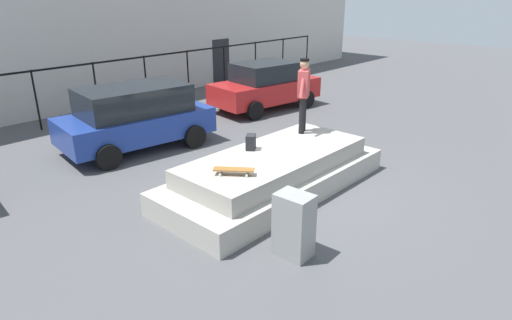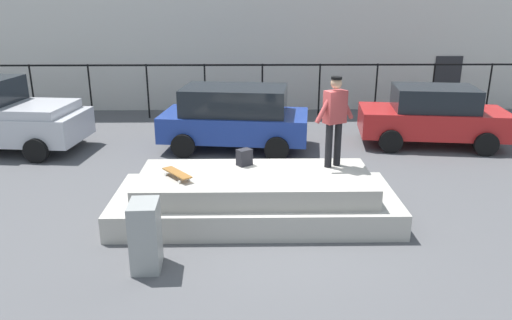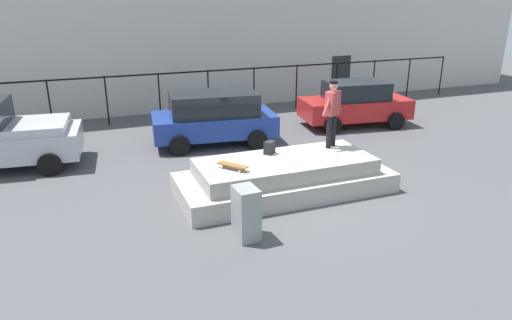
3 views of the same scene
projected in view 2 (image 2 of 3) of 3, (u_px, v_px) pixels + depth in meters
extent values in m
plane|color=#4C4C4F|center=(274.00, 217.00, 9.67)|extent=(60.00, 60.00, 0.00)
cube|color=#ADA89E|center=(255.00, 205.00, 9.64)|extent=(5.42, 2.25, 0.49)
cube|color=#A09B91|center=(255.00, 184.00, 9.50)|extent=(4.44, 1.85, 0.39)
cylinder|color=black|center=(329.00, 145.00, 9.70)|extent=(0.14, 0.14, 0.89)
cylinder|color=black|center=(338.00, 144.00, 9.80)|extent=(0.14, 0.14, 0.89)
cube|color=maroon|center=(335.00, 107.00, 9.51)|extent=(0.48, 0.41, 0.63)
cylinder|color=maroon|center=(324.00, 108.00, 9.39)|extent=(0.39, 0.27, 0.58)
cylinder|color=maroon|center=(346.00, 105.00, 9.63)|extent=(0.39, 0.27, 0.58)
sphere|color=tan|center=(336.00, 83.00, 9.36)|extent=(0.22, 0.22, 0.22)
cylinder|color=black|center=(337.00, 78.00, 9.33)|extent=(0.28, 0.28, 0.05)
cube|color=brown|center=(177.00, 173.00, 9.18)|extent=(0.63, 0.74, 0.02)
cylinder|color=silver|center=(179.00, 182.00, 8.96)|extent=(0.06, 0.06, 0.06)
cylinder|color=silver|center=(189.00, 179.00, 9.08)|extent=(0.06, 0.06, 0.06)
cylinder|color=silver|center=(166.00, 174.00, 9.34)|extent=(0.06, 0.06, 0.06)
cylinder|color=silver|center=(175.00, 172.00, 9.46)|extent=(0.06, 0.06, 0.06)
cube|color=black|center=(244.00, 157.00, 9.88)|extent=(0.34, 0.33, 0.33)
cube|color=#B7B7BC|center=(9.00, 126.00, 13.70)|extent=(4.32, 2.38, 0.76)
cube|color=#B7B7BC|center=(35.00, 109.00, 13.47)|extent=(2.05, 2.04, 0.24)
cylinder|color=black|center=(71.00, 131.00, 14.64)|extent=(0.66, 0.29, 0.64)
cylinder|color=black|center=(36.00, 150.00, 12.77)|extent=(0.66, 0.29, 0.64)
cube|color=navy|center=(235.00, 125.00, 13.86)|extent=(4.25, 2.42, 0.70)
cube|color=black|center=(235.00, 100.00, 13.64)|extent=(3.02, 2.03, 0.73)
cylinder|color=black|center=(199.00, 127.00, 15.03)|extent=(0.66, 0.30, 0.64)
cylinder|color=black|center=(183.00, 146.00, 13.18)|extent=(0.66, 0.30, 0.64)
cylinder|color=black|center=(281.00, 129.00, 14.77)|extent=(0.66, 0.30, 0.64)
cylinder|color=black|center=(277.00, 149.00, 12.92)|extent=(0.66, 0.30, 0.64)
cube|color=#B21E1E|center=(432.00, 122.00, 14.18)|extent=(4.25, 2.27, 0.72)
cube|color=black|center=(435.00, 98.00, 13.96)|extent=(2.41, 1.83, 0.65)
cylinder|color=black|center=(382.00, 125.00, 15.28)|extent=(0.66, 0.30, 0.64)
cylinder|color=black|center=(391.00, 141.00, 13.58)|extent=(0.66, 0.30, 0.64)
cylinder|color=black|center=(467.00, 127.00, 15.01)|extent=(0.66, 0.30, 0.64)
cylinder|color=black|center=(486.00, 144.00, 13.31)|extent=(0.66, 0.30, 0.64)
cube|color=gray|center=(145.00, 236.00, 7.72)|extent=(0.47, 0.62, 1.12)
cylinder|color=black|center=(33.00, 92.00, 17.18)|extent=(0.06, 0.06, 1.89)
cylinder|color=black|center=(90.00, 92.00, 17.21)|extent=(0.06, 0.06, 1.89)
cylinder|color=black|center=(148.00, 91.00, 17.24)|extent=(0.06, 0.06, 1.89)
cylinder|color=black|center=(205.00, 91.00, 17.27)|extent=(0.06, 0.06, 1.89)
cylinder|color=black|center=(262.00, 91.00, 17.31)|extent=(0.06, 0.06, 1.89)
cylinder|color=black|center=(319.00, 91.00, 17.34)|extent=(0.06, 0.06, 1.89)
cylinder|color=black|center=(376.00, 91.00, 17.37)|extent=(0.06, 0.06, 1.89)
cylinder|color=black|center=(432.00, 91.00, 17.40)|extent=(0.06, 0.06, 1.89)
cylinder|color=black|center=(489.00, 90.00, 17.43)|extent=(0.06, 0.06, 1.89)
cube|color=black|center=(262.00, 65.00, 17.02)|extent=(24.00, 0.04, 0.06)
cube|color=beige|center=(259.00, 16.00, 21.46)|extent=(34.84, 7.85, 6.59)
cube|color=#262628|center=(446.00, 83.00, 18.56)|extent=(1.00, 0.06, 2.00)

